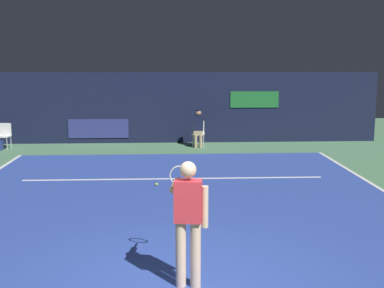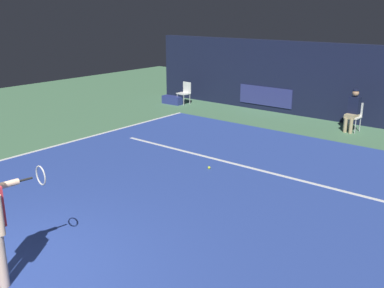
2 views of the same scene
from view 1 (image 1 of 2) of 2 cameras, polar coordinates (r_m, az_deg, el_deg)
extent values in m
plane|color=#4C7A56|center=(11.08, -1.99, -6.31)|extent=(30.34, 30.34, 0.00)
cube|color=#2D479E|center=(11.07, -1.99, -6.28)|extent=(9.88, 10.67, 0.01)
cube|color=white|center=(12.88, -2.11, -3.99)|extent=(7.70, 0.10, 0.01)
cube|color=#141933|center=(18.58, -2.38, 4.19)|extent=(15.41, 0.30, 2.60)
cube|color=navy|center=(18.68, -10.66, 1.75)|extent=(2.20, 0.04, 0.70)
cube|color=#1E6B2D|center=(18.68, 7.16, 5.07)|extent=(1.80, 0.04, 0.60)
cylinder|color=beige|center=(6.81, 0.42, -12.55)|extent=(0.14, 0.14, 0.92)
cylinder|color=beige|center=(6.83, -1.30, -12.50)|extent=(0.14, 0.14, 0.92)
cube|color=#D8333F|center=(6.58, -0.45, -6.54)|extent=(0.39, 0.27, 0.56)
sphere|color=beige|center=(6.47, -0.45, -2.96)|extent=(0.22, 0.22, 0.22)
cylinder|color=beige|center=(6.77, -1.97, -4.76)|extent=(0.16, 0.51, 0.09)
cylinder|color=beige|center=(6.60, 1.48, -7.20)|extent=(0.09, 0.09, 0.56)
cylinder|color=black|center=(7.06, -1.69, -4.17)|extent=(0.07, 0.30, 0.03)
torus|color=#B2B2B7|center=(7.33, -1.44, -3.65)|extent=(0.30, 0.06, 0.30)
cube|color=white|center=(17.66, 0.73, 1.17)|extent=(0.47, 0.43, 0.04)
cube|color=white|center=(17.82, 0.74, 2.00)|extent=(0.42, 0.06, 0.42)
cylinder|color=#B2B2B7|center=(17.53, 0.10, 0.35)|extent=(0.03, 0.03, 0.46)
cylinder|color=#B2B2B7|center=(17.52, 1.32, 0.34)|extent=(0.03, 0.03, 0.46)
cylinder|color=#B2B2B7|center=(17.86, 0.13, 0.52)|extent=(0.03, 0.03, 0.46)
cylinder|color=#B2B2B7|center=(17.86, 1.33, 0.52)|extent=(0.03, 0.03, 0.46)
cube|color=tan|center=(17.57, 0.72, 1.26)|extent=(0.35, 0.42, 0.14)
cylinder|color=tan|center=(17.44, 0.41, 0.30)|extent=(0.11, 0.11, 0.46)
cylinder|color=tan|center=(17.43, 1.00, 0.30)|extent=(0.11, 0.11, 0.46)
cube|color=#141933|center=(17.65, 0.73, 2.38)|extent=(0.36, 0.25, 0.52)
sphere|color=tan|center=(17.60, 0.73, 3.61)|extent=(0.20, 0.20, 0.20)
cylinder|color=#141933|center=(17.60, 0.73, 3.90)|extent=(0.19, 0.19, 0.04)
cube|color=white|center=(18.38, -20.79, 0.82)|extent=(0.48, 0.44, 0.04)
cube|color=white|center=(18.53, -20.59, 1.61)|extent=(0.42, 0.07, 0.42)
cylinder|color=#B2B2B7|center=(18.18, -20.41, 0.05)|extent=(0.03, 0.03, 0.44)
cylinder|color=#B2B2B7|center=(18.64, -21.07, 0.23)|extent=(0.03, 0.03, 0.44)
cylinder|color=#B2B2B7|center=(18.49, -20.01, 0.22)|extent=(0.03, 0.03, 0.44)
sphere|color=#CCE033|center=(12.21, -4.08, -4.61)|extent=(0.07, 0.07, 0.07)
camera|label=2|loc=(6.90, 54.59, 11.05)|focal=41.69mm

